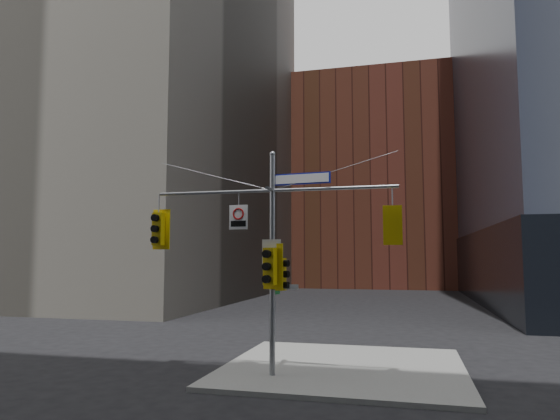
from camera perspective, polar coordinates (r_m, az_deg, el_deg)
The scene contains 13 objects.
ground at distance 14.66m, azimuth -3.08°, elevation -20.58°, with size 160.00×160.00×0.00m, color black.
sidewalk_corner at distance 18.04m, azimuth 7.30°, elevation -17.42°, with size 8.00×8.00×0.15m, color gray.
brick_midrise at distance 72.35m, azimuth 10.85°, elevation 2.71°, with size 26.00×20.00×28.00m, color brown.
signal_assembly at distance 16.07m, azimuth -0.88°, elevation -3.35°, with size 8.00×0.80×7.30m.
traffic_light_west_arm at distance 17.61m, azimuth -13.72°, elevation -2.13°, with size 0.66×0.55×1.39m.
traffic_light_east_arm at distance 15.54m, azimuth 12.78°, elevation -1.73°, with size 0.57×0.45×1.20m.
traffic_light_pole_side at distance 15.99m, azimuth 0.24°, elevation -7.35°, with size 0.44×0.38×1.03m.
traffic_light_pole_front at distance 15.81m, azimuth -1.13°, elevation -6.46°, with size 0.68×0.63×1.45m.
street_sign_blade at distance 16.04m, azimuth 2.51°, elevation 3.60°, with size 1.89×0.22×0.37m.
regulatory_sign_arm at distance 16.44m, azimuth -4.78°, elevation -0.73°, with size 0.65×0.11×0.81m.
regulatory_sign_pole at distance 15.95m, azimuth -0.99°, elevation -4.87°, with size 0.61×0.04×0.80m.
street_blade_ew at distance 15.98m, azimuth 0.70°, elevation -8.77°, with size 0.79×0.05×0.16m.
street_blade_ns at distance 16.54m, azimuth -0.47°, elevation -9.36°, with size 0.08×0.75×0.15m.
Camera 1 is at (4.21, -13.51, 3.82)m, focal length 32.00 mm.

